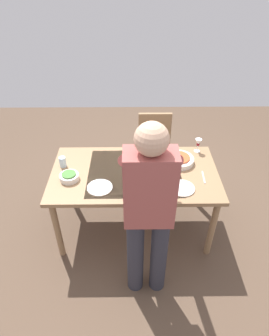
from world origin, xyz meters
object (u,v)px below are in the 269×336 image
at_px(wine_bottle, 153,171).
at_px(water_cup_far_left, 130,155).
at_px(dining_table, 134,178).
at_px(dinner_plate_far, 100,188).
at_px(wine_glass_right, 154,151).
at_px(water_cup_near_right, 153,149).
at_px(serving_bowl_pasta, 179,160).
at_px(side_bowl_salad, 69,177).
at_px(chair_near, 155,146).
at_px(wine_glass_left, 198,143).
at_px(water_cup_near_left, 63,162).
at_px(dinner_plate_near, 182,188).
at_px(person_server, 149,209).

height_order(wine_bottle, water_cup_far_left, wine_bottle).
distance_m(dining_table, dinner_plate_far, 0.40).
relative_size(wine_glass_right, water_cup_near_right, 1.48).
height_order(serving_bowl_pasta, dinner_plate_far, serving_bowl_pasta).
relative_size(side_bowl_salad, dinner_plate_far, 0.78).
relative_size(chair_near, water_cup_far_left, 9.70).
distance_m(wine_glass_left, water_cup_near_left, 1.39).
bearing_deg(wine_bottle, dinner_plate_near, 156.10).
xyz_separation_m(water_cup_near_right, serving_bowl_pasta, (-0.25, 0.17, -0.02)).
bearing_deg(water_cup_near_right, wine_bottle, 86.48).
bearing_deg(wine_bottle, wine_glass_left, -135.89).
bearing_deg(dining_table, person_server, 97.82).
relative_size(wine_bottle, wine_glass_left, 1.96).
distance_m(water_cup_far_left, serving_bowl_pasta, 0.49).
height_order(dining_table, dinner_plate_near, dinner_plate_near).
height_order(wine_bottle, dinner_plate_far, wine_bottle).
height_order(wine_glass_right, water_cup_near_left, wine_glass_right).
distance_m(chair_near, water_cup_near_right, 0.57).
distance_m(water_cup_near_left, dinner_plate_far, 0.51).
relative_size(chair_near, dinner_plate_near, 3.96).
bearing_deg(dinner_plate_near, dining_table, -29.92).
xyz_separation_m(chair_near, water_cup_near_left, (0.96, 0.72, 0.28)).
bearing_deg(dining_table, chair_near, -107.46).
relative_size(chair_near, wine_glass_left, 6.03).
bearing_deg(dining_table, wine_glass_left, -152.33).
distance_m(wine_glass_right, water_cup_near_right, 0.14).
distance_m(serving_bowl_pasta, dinner_plate_far, 0.85).
bearing_deg(wine_glass_right, water_cup_near_right, -90.42).
height_order(chair_near, water_cup_near_left, chair_near).
relative_size(wine_bottle, serving_bowl_pasta, 0.99).
height_order(wine_glass_right, dinner_plate_far, wine_glass_right).
bearing_deg(wine_glass_right, side_bowl_salad, 20.51).
bearing_deg(dinner_plate_far, water_cup_near_right, -132.73).
height_order(wine_glass_left, water_cup_far_left, wine_glass_left).
distance_m(wine_bottle, dinner_plate_far, 0.51).
xyz_separation_m(water_cup_near_right, dinner_plate_near, (-0.23, 0.57, -0.05)).
height_order(water_cup_near_left, serving_bowl_pasta, water_cup_near_left).
xyz_separation_m(wine_bottle, wine_glass_left, (-0.50, -0.48, -0.01)).
relative_size(person_server, serving_bowl_pasta, 5.63).
bearing_deg(water_cup_near_left, wine_glass_left, -169.83).
bearing_deg(dining_table, wine_glass_right, -134.85).
bearing_deg(wine_bottle, side_bowl_salad, -2.14).
xyz_separation_m(dining_table, chair_near, (-0.26, -0.82, -0.16)).
distance_m(dinner_plate_near, dinner_plate_far, 0.74).
relative_size(chair_near, serving_bowl_pasta, 3.03).
relative_size(dining_table, side_bowl_salad, 8.94).
relative_size(person_server, water_cup_far_left, 18.01).
height_order(wine_glass_left, side_bowl_salad, wine_glass_left).
height_order(water_cup_near_right, water_cup_far_left, water_cup_near_right).
distance_m(chair_near, wine_glass_left, 0.71).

